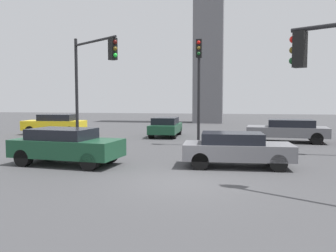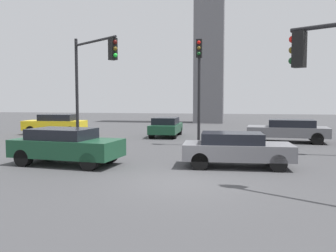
% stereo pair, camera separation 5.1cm
% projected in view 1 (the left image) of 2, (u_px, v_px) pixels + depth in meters
% --- Properties ---
extents(ground_plane, '(108.19, 108.19, 0.00)m').
position_uv_depth(ground_plane, '(185.00, 182.00, 11.15)').
color(ground_plane, '#424244').
extents(traffic_light_2, '(3.12, 2.38, 5.81)m').
position_uv_depth(traffic_light_2, '(92.00, 69.00, 17.86)').
color(traffic_light_2, black).
rests_on(traffic_light_2, ground_plane).
extents(traffic_light_3, '(0.33, 0.46, 5.91)m').
position_uv_depth(traffic_light_3, '(199.00, 73.00, 19.83)').
color(traffic_light_3, black).
rests_on(traffic_light_3, ground_plane).
extents(car_0, '(4.85, 2.49, 1.38)m').
position_uv_depth(car_0, '(288.00, 130.00, 21.59)').
color(car_0, slate).
rests_on(car_0, ground_plane).
extents(car_2, '(4.53, 2.10, 1.50)m').
position_uv_depth(car_2, '(55.00, 124.00, 26.31)').
color(car_2, yellow).
rests_on(car_2, ground_plane).
extents(car_4, '(4.18, 1.96, 1.32)m').
position_uv_depth(car_4, '(236.00, 149.00, 13.63)').
color(car_4, slate).
rests_on(car_4, ground_plane).
extents(car_5, '(1.90, 4.09, 1.34)m').
position_uv_depth(car_5, '(166.00, 126.00, 24.81)').
color(car_5, '#19472D').
rests_on(car_5, ground_plane).
extents(car_7, '(4.43, 2.38, 1.44)m').
position_uv_depth(car_7, '(66.00, 145.00, 14.10)').
color(car_7, '#19472D').
rests_on(car_7, ground_plane).
extents(skyline_tower, '(3.18, 3.18, 26.58)m').
position_uv_depth(skyline_tower, '(209.00, 1.00, 38.86)').
color(skyline_tower, slate).
rests_on(skyline_tower, ground_plane).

